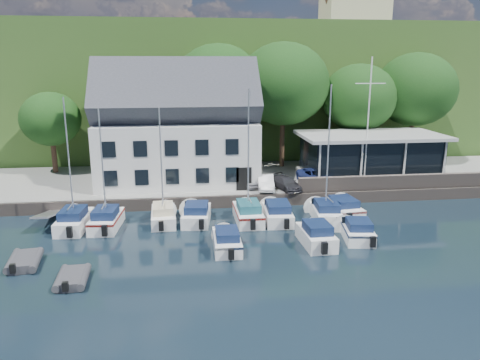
{
  "coord_description": "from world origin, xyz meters",
  "views": [
    {
      "loc": [
        -6.69,
        -25.61,
        11.65
      ],
      "look_at": [
        -2.28,
        9.0,
        2.81
      ],
      "focal_mm": 35.0,
      "sensor_mm": 36.0,
      "label": 1
    }
  ],
  "objects": [
    {
      "name": "ground",
      "position": [
        0.0,
        0.0,
        0.0
      ],
      "size": [
        180.0,
        180.0,
        0.0
      ],
      "primitive_type": "plane",
      "color": "black",
      "rests_on": "ground"
    },
    {
      "name": "flagpole",
      "position": [
        9.38,
        13.0,
        6.54
      ],
      "size": [
        2.66,
        0.2,
        11.09
      ],
      "primitive_type": null,
      "color": "silver",
      "rests_on": "quay"
    },
    {
      "name": "harbor_building",
      "position": [
        -7.0,
        16.5,
        5.35
      ],
      "size": [
        14.4,
        8.2,
        8.7
      ],
      "primitive_type": null,
      "color": "silver",
      "rests_on": "quay"
    },
    {
      "name": "boat_r1_3",
      "position": [
        -5.72,
        7.75,
        0.74
      ],
      "size": [
        2.81,
        5.92,
        1.47
      ],
      "primitive_type": null,
      "rotation": [
        0.0,
        0.0,
        -0.12
      ],
      "color": "white",
      "rests_on": "ground"
    },
    {
      "name": "tree_1",
      "position": [
        -12.35,
        21.8,
        5.9
      ],
      "size": [
        7.17,
        7.17,
        9.8
      ],
      "primitive_type": null,
      "color": "#123811",
      "rests_on": "quay"
    },
    {
      "name": "tree_5",
      "position": [
        18.01,
        21.75,
        6.82
      ],
      "size": [
        8.52,
        8.52,
        11.64
      ],
      "primitive_type": null,
      "color": "#123811",
      "rests_on": "quay"
    },
    {
      "name": "dinghy_0",
      "position": [
        -16.06,
        1.27,
        0.36
      ],
      "size": [
        2.24,
        3.33,
        0.73
      ],
      "primitive_type": null,
      "rotation": [
        0.0,
        0.0,
        0.12
      ],
      "color": "#37373C",
      "rests_on": "ground"
    },
    {
      "name": "dinghy_1",
      "position": [
        -12.78,
        -1.35,
        0.34
      ],
      "size": [
        1.86,
        2.97,
        0.67
      ],
      "primitive_type": null,
      "rotation": [
        0.0,
        0.0,
        0.05
      ],
      "color": "#37373C",
      "rests_on": "ground"
    },
    {
      "name": "tree_4",
      "position": [
        11.66,
        21.23,
        6.25
      ],
      "size": [
        7.69,
        7.69,
        10.5
      ],
      "primitive_type": null,
      "color": "#123811",
      "rests_on": "quay"
    },
    {
      "name": "boat_r1_2",
      "position": [
        -8.17,
        7.88,
        4.45
      ],
      "size": [
        2.12,
        5.96,
        8.9
      ],
      "primitive_type": null,
      "rotation": [
        0.0,
        0.0,
        0.04
      ],
      "color": "white",
      "rests_on": "ground"
    },
    {
      "name": "quay",
      "position": [
        0.0,
        17.5,
        0.5
      ],
      "size": [
        60.0,
        13.0,
        1.0
      ],
      "primitive_type": "cube",
      "color": "gray",
      "rests_on": "ground"
    },
    {
      "name": "car_silver",
      "position": [
        -0.92,
        13.76,
        1.57
      ],
      "size": [
        2.14,
        3.59,
        1.15
      ],
      "primitive_type": "imported",
      "rotation": [
        0.0,
        0.0,
        0.25
      ],
      "color": "silver",
      "rests_on": "quay"
    },
    {
      "name": "boat_r2_2",
      "position": [
        -3.98,
        2.32,
        0.68
      ],
      "size": [
        1.98,
        5.6,
        1.36
      ],
      "primitive_type": null,
      "rotation": [
        0.0,
        0.0,
        -0.02
      ],
      "color": "white",
      "rests_on": "ground"
    },
    {
      "name": "boat_r1_7",
      "position": [
        5.65,
        7.93,
        0.73
      ],
      "size": [
        2.78,
        6.22,
        1.46
      ],
      "primitive_type": null,
      "rotation": [
        0.0,
        0.0,
        0.12
      ],
      "color": "white",
      "rests_on": "ground"
    },
    {
      "name": "field_patch",
      "position": [
        8.0,
        70.0,
        16.15
      ],
      "size": [
        50.0,
        30.0,
        0.3
      ],
      "primitive_type": "cube",
      "color": "#5C6834",
      "rests_on": "hillside"
    },
    {
      "name": "car_blue",
      "position": [
        5.27,
        13.97,
        1.7
      ],
      "size": [
        2.33,
        4.33,
        1.4
      ],
      "primitive_type": "imported",
      "rotation": [
        0.0,
        0.0,
        0.18
      ],
      "color": "navy",
      "rests_on": "quay"
    },
    {
      "name": "hillside",
      "position": [
        0.0,
        62.0,
        8.0
      ],
      "size": [
        160.0,
        75.0,
        16.0
      ],
      "primitive_type": "cube",
      "color": "#325921",
      "rests_on": "ground"
    },
    {
      "name": "quay_face",
      "position": [
        0.0,
        11.0,
        0.5
      ],
      "size": [
        60.0,
        0.3,
        1.0
      ],
      "primitive_type": "cube",
      "color": "#5E534B",
      "rests_on": "ground"
    },
    {
      "name": "club_pavilion",
      "position": [
        11.0,
        16.0,
        3.05
      ],
      "size": [
        13.2,
        7.2,
        4.1
      ],
      "primitive_type": null,
      "color": "black",
      "rests_on": "quay"
    },
    {
      "name": "seawall",
      "position": [
        12.0,
        11.4,
        1.6
      ],
      "size": [
        18.0,
        0.5,
        1.2
      ],
      "primitive_type": "cube",
      "color": "#5E534B",
      "rests_on": "quay"
    },
    {
      "name": "farmhouse",
      "position": [
        22.0,
        52.0,
        20.1
      ],
      "size": [
        10.4,
        7.0,
        8.2
      ],
      "primitive_type": null,
      "color": "beige",
      "rests_on": "hillside"
    },
    {
      "name": "tree_3",
      "position": [
        3.71,
        21.44,
        7.32
      ],
      "size": [
        9.24,
        9.24,
        12.63
      ],
      "primitive_type": null,
      "color": "#123811",
      "rests_on": "quay"
    },
    {
      "name": "tree_2",
      "position": [
        -2.74,
        22.72,
        7.24
      ],
      "size": [
        9.14,
        9.14,
        12.49
      ],
      "primitive_type": null,
      "color": "#123811",
      "rests_on": "quay"
    },
    {
      "name": "boat_r1_1",
      "position": [
        -12.2,
        7.25,
        4.74
      ],
      "size": [
        2.52,
        5.94,
        9.47
      ],
      "primitive_type": null,
      "rotation": [
        0.0,
        0.0,
        -0.09
      ],
      "color": "white",
      "rests_on": "ground"
    },
    {
      "name": "boat_r1_0",
      "position": [
        -14.47,
        7.39,
        4.76
      ],
      "size": [
        2.47,
        6.27,
        9.53
      ],
      "primitive_type": null,
      "rotation": [
        0.0,
        0.0,
        -0.07
      ],
      "color": "white",
      "rests_on": "ground"
    },
    {
      "name": "car_dgrey",
      "position": [
        2.12,
        12.43,
        1.55
      ],
      "size": [
        2.66,
        4.08,
        1.1
      ],
      "primitive_type": "imported",
      "rotation": [
        0.0,
        0.0,
        0.32
      ],
      "color": "#2D2C31",
      "rests_on": "quay"
    },
    {
      "name": "boat_r2_4",
      "position": [
        4.92,
        2.83,
        0.71
      ],
      "size": [
        2.76,
        5.22,
        1.41
      ],
      "primitive_type": null,
      "rotation": [
        0.0,
        0.0,
        -0.16
      ],
      "color": "white",
      "rests_on": "ground"
    },
    {
      "name": "car_white",
      "position": [
        0.41,
        12.7,
        1.62
      ],
      "size": [
        1.73,
        3.88,
        1.24
      ],
      "primitive_type": "imported",
      "rotation": [
        0.0,
        0.0,
        -0.11
      ],
      "color": "silver",
      "rests_on": "quay"
    },
    {
      "name": "boat_r1_5",
      "position": [
        0.35,
        7.33,
        0.74
      ],
      "size": [
        2.58,
        6.46,
        1.48
      ],
      "primitive_type": null,
      "rotation": [
        0.0,
        0.0,
        -0.07
      ],
      "color": "white",
      "rests_on": "ground"
    },
    {
      "name": "tree_0",
      "position": [
        -19.14,
        21.52,
        4.94
      ],
      "size": [
        5.77,
        5.77,
        7.88
      ],
      "primitive_type": null,
      "color": "#123811",
      "rests_on": "quay"
    },
    {
      "name": "boat_r1_6",
      "position": [
        4.01,
        7.05,
        4.6
      ],
      "size": [
        2.67,
        6.4,
        9.2
      ],
      "primitive_type": null,
      "rotation": [
        0.0,
        0.0,
        -0.1
      ],
      "color": "white",
      "rests_on": "ground"
    },
    {
      "name": "gangway",
      "position": [
        -16.5,
        9.0,
        0.0
      ],
      "size": [
        1.2,
        6.0,
        1.4
      ],
      "primitive_type": null,
      "color": "silver",
      "rests_on": "ground"
    },
    {
      "name": "boat_r1_4",
      "position": [
        -1.87,
        7.4,
        4.79
      ],
      "size": [
        2.06,
        6.29,
        9.59
      ],
      "primitive_type": null,
      "rotation": [
        0.0,
        0.0,
        0.0
      ],
      "color": "white",
      "rests_on": "ground"
    },
    {
      "name": "boat_r2_3",
      "position": [
        1.88,
        2.25,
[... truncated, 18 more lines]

